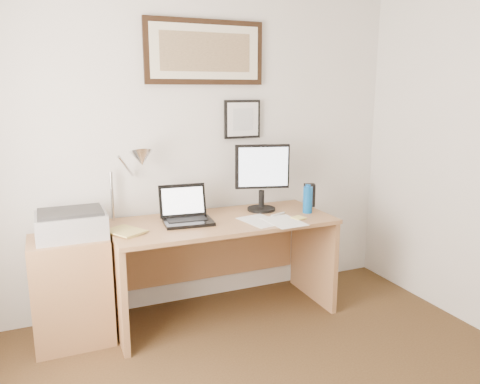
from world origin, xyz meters
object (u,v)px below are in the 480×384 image
laptop (186,214)px  water_bottle (308,200)px  book (114,235)px  side_cabinet (72,290)px  printer (71,224)px  desk (219,247)px  lcd_monitor (262,174)px

laptop → water_bottle: bearing=-7.0°
water_bottle → book: water_bottle is taller
side_cabinet → laptop: size_ratio=2.03×
book → laptop: 0.55m
printer → water_bottle: bearing=-4.6°
book → desk: 0.85m
book → water_bottle: bearing=1.0°
laptop → book: bearing=-165.0°
book → lcd_monitor: size_ratio=0.48×
laptop → printer: 0.78m
water_bottle → lcd_monitor: 0.40m
book → desk: bearing=12.9°
desk → printer: bearing=-179.0°
water_bottle → laptop: bearing=173.0°
desk → printer: size_ratio=3.64×
water_bottle → desk: (-0.67, 0.15, -0.34)m
book → lcd_monitor: bearing=10.8°
side_cabinet → desk: desk is taller
desk → printer: (-1.04, -0.02, 0.30)m
water_bottle → lcd_monitor: lcd_monitor is taller
printer → lcd_monitor: bearing=2.4°
laptop → lcd_monitor: 0.68m
side_cabinet → lcd_monitor: size_ratio=1.40×
side_cabinet → laptop: bearing=-0.4°
side_cabinet → desk: 1.08m
book → desk: size_ratio=0.16×
water_bottle → lcd_monitor: (-0.30, 0.20, 0.19)m
water_bottle → printer: size_ratio=0.46×
side_cabinet → book: size_ratio=2.91×
water_bottle → laptop: (-0.93, 0.11, -0.04)m
water_bottle → printer: 1.71m
water_bottle → desk: 0.77m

